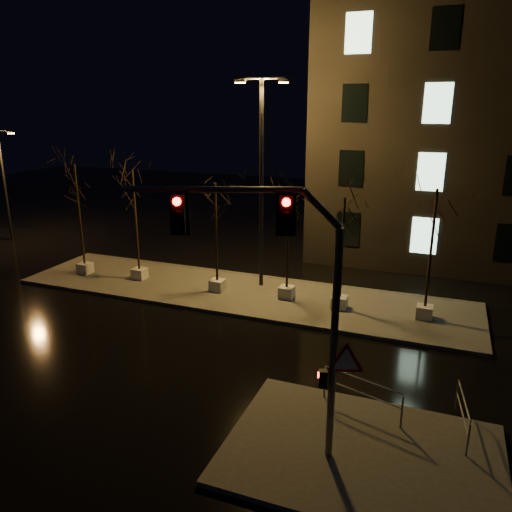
% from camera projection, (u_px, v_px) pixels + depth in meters
% --- Properties ---
extents(ground, '(90.00, 90.00, 0.00)m').
position_uv_depth(ground, '(176.00, 349.00, 18.64)').
color(ground, black).
rests_on(ground, ground).
extents(median, '(22.00, 5.00, 0.15)m').
position_uv_depth(median, '(238.00, 293.00, 23.97)').
color(median, '#4A4842').
rests_on(median, ground).
extents(sidewalk_corner, '(7.00, 5.00, 0.15)m').
position_uv_depth(sidewalk_corner, '(362.00, 454.00, 12.91)').
color(sidewalk_corner, '#4A4842').
rests_on(sidewalk_corner, ground).
extents(tree_0, '(1.80, 1.80, 5.90)m').
position_uv_depth(tree_0, '(77.00, 189.00, 25.22)').
color(tree_0, beige).
rests_on(tree_0, median).
extents(tree_1, '(1.80, 1.80, 5.75)m').
position_uv_depth(tree_1, '(134.00, 195.00, 24.41)').
color(tree_1, beige).
rests_on(tree_1, median).
extents(tree_2, '(1.80, 1.80, 5.33)m').
position_uv_depth(tree_2, '(215.00, 208.00, 22.85)').
color(tree_2, beige).
rests_on(tree_2, median).
extents(tree_3, '(1.80, 1.80, 4.90)m').
position_uv_depth(tree_3, '(288.00, 220.00, 22.04)').
color(tree_3, beige).
rests_on(tree_3, median).
extents(tree_4, '(1.80, 1.80, 5.04)m').
position_uv_depth(tree_4, '(344.00, 223.00, 20.86)').
color(tree_4, beige).
rests_on(tree_4, median).
extents(tree_5, '(1.80, 1.80, 5.60)m').
position_uv_depth(tree_5, '(434.00, 219.00, 19.69)').
color(tree_5, beige).
rests_on(tree_5, median).
extents(traffic_signal_mast, '(5.38, 1.85, 6.88)m').
position_uv_depth(traffic_signal_mast, '(288.00, 289.00, 11.50)').
color(traffic_signal_mast, '#56595E').
rests_on(traffic_signal_mast, sidewalk_corner).
extents(streetlight_main, '(2.41, 0.91, 9.74)m').
position_uv_depth(streetlight_main, '(261.00, 171.00, 23.15)').
color(streetlight_main, black).
rests_on(streetlight_main, median).
extents(streetlight_far, '(1.42, 0.30, 7.22)m').
position_uv_depth(streetlight_far, '(5.00, 181.00, 32.41)').
color(streetlight_far, black).
rests_on(streetlight_far, ground).
extents(guard_rail_a, '(2.39, 0.79, 1.08)m').
position_uv_depth(guard_rail_a, '(362.00, 390.00, 14.35)').
color(guard_rail_a, '#56595E').
rests_on(guard_rail_a, sidewalk_corner).
extents(guard_rail_b, '(0.32, 2.11, 1.00)m').
position_uv_depth(guard_rail_b, '(463.00, 411.00, 13.50)').
color(guard_rail_b, '#56595E').
rests_on(guard_rail_b, sidewalk_corner).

